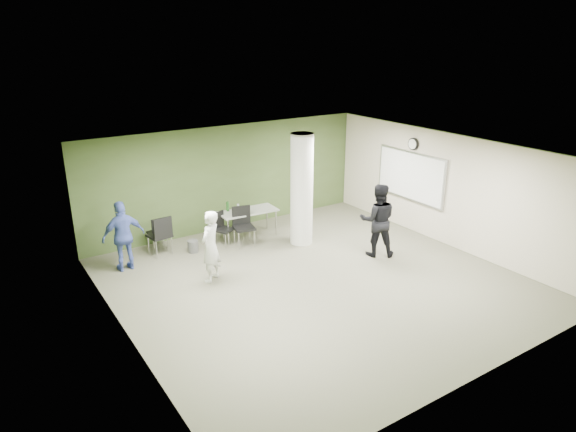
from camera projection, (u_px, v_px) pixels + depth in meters
floor at (316, 282)px, 11.01m from camera, size 8.00×8.00×0.00m
ceiling at (319, 154)px, 10.07m from camera, size 8.00×8.00×0.00m
wall_back at (228, 178)px, 13.69m from camera, size 8.00×2.80×0.02m
wall_left at (122, 266)px, 8.47m from camera, size 0.02×8.00×2.80m
wall_right_cream at (448, 190)px, 12.61m from camera, size 0.02×8.00×2.80m
column at (302, 190)px, 12.63m from camera, size 0.56×0.56×2.80m
whiteboard at (410, 176)px, 13.48m from camera, size 0.05×2.30×1.30m
wall_clock at (413, 144)px, 13.19m from camera, size 0.06×0.32×0.32m
folding_table at (247, 212)px, 13.26m from camera, size 1.55×0.75×0.97m
wastebasket at (193, 246)px, 12.47m from camera, size 0.26×0.26×0.30m
chair_back_left at (161, 233)px, 12.14m from camera, size 0.55×0.55×0.98m
chair_back_right at (158, 231)px, 12.53m from camera, size 0.44×0.44×0.84m
chair_table_left at (222, 226)px, 12.82m from camera, size 0.55×0.55×0.84m
chair_table_right at (243, 223)px, 12.79m from camera, size 0.58×0.58×0.98m
woman_white at (210, 246)px, 10.83m from camera, size 0.69×0.64×1.57m
man_black at (378, 220)px, 12.07m from camera, size 1.09×1.04×1.77m
man_blue at (124, 236)px, 11.34m from camera, size 0.96×0.43×1.61m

